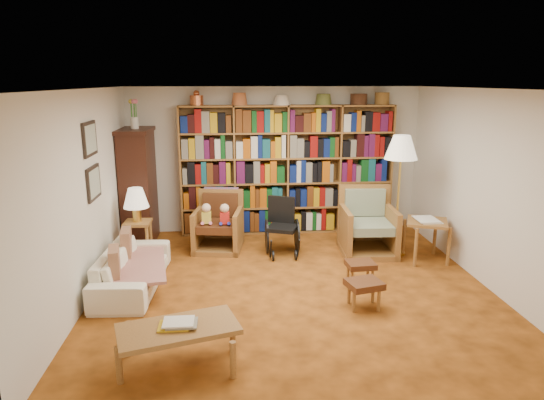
{
  "coord_description": "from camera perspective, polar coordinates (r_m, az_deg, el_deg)",
  "views": [
    {
      "loc": [
        -0.76,
        -5.8,
        2.59
      ],
      "look_at": [
        -0.21,
        0.6,
        1.01
      ],
      "focal_mm": 32.0,
      "sensor_mm": 36.0,
      "label": 1
    }
  ],
  "objects": [
    {
      "name": "sofa",
      "position": [
        6.53,
        -16.11,
        -7.74
      ],
      "size": [
        1.75,
        0.76,
        0.5
      ],
      "primitive_type": "imported",
      "rotation": [
        0.0,
        0.0,
        1.52
      ],
      "color": "white",
      "rests_on": "floor"
    },
    {
      "name": "cushion_left",
      "position": [
        6.81,
        -16.75,
        -5.09
      ],
      "size": [
        0.17,
        0.4,
        0.39
      ],
      "primitive_type": "cube",
      "rotation": [
        0.0,
        0.0,
        0.13
      ],
      "color": "maroon",
      "rests_on": "sofa"
    },
    {
      "name": "wall_front",
      "position": [
        3.65,
        7.53,
        -7.87
      ],
      "size": [
        5.0,
        0.0,
        5.0
      ],
      "primitive_type": "plane",
      "rotation": [
        -1.57,
        0.0,
        0.0
      ],
      "color": "silver",
      "rests_on": "floor"
    },
    {
      "name": "wheelchair",
      "position": [
        7.44,
        1.2,
        -3.32
      ],
      "size": [
        0.55,
        0.69,
        0.87
      ],
      "color": "black",
      "rests_on": "floor"
    },
    {
      "name": "wall_left",
      "position": [
        6.21,
        -21.06,
        0.43
      ],
      "size": [
        0.0,
        5.0,
        5.0
      ],
      "primitive_type": "plane",
      "rotation": [
        1.57,
        0.0,
        1.57
      ],
      "color": "silver",
      "rests_on": "floor"
    },
    {
      "name": "floor",
      "position": [
        6.4,
        2.37,
        -10.04
      ],
      "size": [
        5.0,
        5.0,
        0.0
      ],
      "primitive_type": "plane",
      "color": "#B15D1B",
      "rests_on": "ground"
    },
    {
      "name": "armchair_leather",
      "position": [
        7.72,
        -6.35,
        -2.9
      ],
      "size": [
        0.83,
        0.87,
        0.92
      ],
      "color": "olive",
      "rests_on": "floor"
    },
    {
      "name": "floor_lamp",
      "position": [
        7.37,
        14.94,
        5.44
      ],
      "size": [
        0.48,
        0.48,
        1.82
      ],
      "color": "gold",
      "rests_on": "floor"
    },
    {
      "name": "side_table_lamp",
      "position": [
        7.44,
        -15.47,
        -3.63
      ],
      "size": [
        0.39,
        0.39,
        0.58
      ],
      "color": "olive",
      "rests_on": "floor"
    },
    {
      "name": "bookshelf",
      "position": [
        8.31,
        1.81,
        4.01
      ],
      "size": [
        3.6,
        0.3,
        2.42
      ],
      "color": "olive",
      "rests_on": "floor"
    },
    {
      "name": "side_table_papers",
      "position": [
        7.44,
        17.76,
        -3.03
      ],
      "size": [
        0.72,
        0.72,
        0.64
      ],
      "color": "olive",
      "rests_on": "floor"
    },
    {
      "name": "wall_back",
      "position": [
        8.44,
        0.33,
        4.72
      ],
      "size": [
        5.0,
        0.0,
        5.0
      ],
      "primitive_type": "plane",
      "rotation": [
        1.57,
        0.0,
        0.0
      ],
      "color": "silver",
      "rests_on": "floor"
    },
    {
      "name": "cushion_right",
      "position": [
        6.16,
        -18.04,
        -7.19
      ],
      "size": [
        0.19,
        0.39,
        0.37
      ],
      "primitive_type": "cube",
      "rotation": [
        0.0,
        0.0,
        0.19
      ],
      "color": "maroon",
      "rests_on": "sofa"
    },
    {
      "name": "curio_cabinet",
      "position": [
        8.11,
        -15.42,
        1.71
      ],
      "size": [
        0.5,
        0.95,
        2.4
      ],
      "color": "black",
      "rests_on": "floor"
    },
    {
      "name": "wall_right",
      "position": [
        6.79,
        23.92,
        1.26
      ],
      "size": [
        0.0,
        5.0,
        5.0
      ],
      "primitive_type": "plane",
      "rotation": [
        1.57,
        0.0,
        -1.57
      ],
      "color": "silver",
      "rests_on": "floor"
    },
    {
      "name": "sofa_throw",
      "position": [
        6.5,
        -15.7,
        -7.34
      ],
      "size": [
        0.93,
        1.44,
        0.04
      ],
      "primitive_type": "cube",
      "rotation": [
        0.0,
        0.0,
        0.16
      ],
      "color": "beige",
      "rests_on": "sofa"
    },
    {
      "name": "coffee_table",
      "position": [
        4.68,
        -10.97,
        -14.91
      ],
      "size": [
        1.19,
        0.83,
        0.46
      ],
      "color": "olive",
      "rests_on": "floor"
    },
    {
      "name": "framed_pictures",
      "position": [
        6.41,
        -20.44,
        4.32
      ],
      "size": [
        0.03,
        0.52,
        0.97
      ],
      "color": "black",
      "rests_on": "wall_left"
    },
    {
      "name": "footstool_b",
      "position": [
        5.83,
        10.79,
        -9.89
      ],
      "size": [
        0.46,
        0.42,
        0.33
      ],
      "color": "#502515",
      "rests_on": "floor"
    },
    {
      "name": "armchair_sage",
      "position": [
        7.66,
        11.01,
        -3.16
      ],
      "size": [
        0.84,
        0.87,
        1.0
      ],
      "color": "olive",
      "rests_on": "floor"
    },
    {
      "name": "table_lamp",
      "position": [
        7.31,
        -15.72,
        0.11
      ],
      "size": [
        0.37,
        0.37,
        0.5
      ],
      "color": "gold",
      "rests_on": "side_table_lamp"
    },
    {
      "name": "ceiling",
      "position": [
        5.85,
        2.62,
        12.95
      ],
      "size": [
        5.0,
        5.0,
        0.0
      ],
      "primitive_type": "plane",
      "rotation": [
        3.14,
        0.0,
        0.0
      ],
      "color": "silver",
      "rests_on": "wall_back"
    },
    {
      "name": "footstool_a",
      "position": [
        6.46,
        10.37,
        -7.64
      ],
      "size": [
        0.38,
        0.33,
        0.31
      ],
      "color": "#502515",
      "rests_on": "floor"
    }
  ]
}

